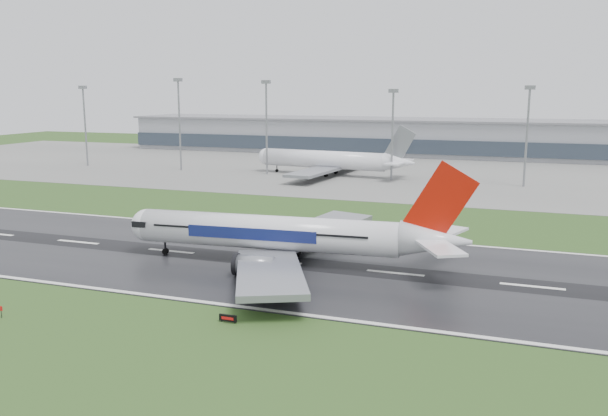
% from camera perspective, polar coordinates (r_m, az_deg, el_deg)
% --- Properties ---
extents(ground, '(520.00, 520.00, 0.00)m').
position_cam_1_polar(ground, '(111.40, -12.21, -3.97)').
color(ground, '#254318').
rests_on(ground, ground).
extents(runway, '(400.00, 45.00, 0.10)m').
position_cam_1_polar(runway, '(111.39, -12.21, -3.94)').
color(runway, black).
rests_on(runway, ground).
extents(apron, '(400.00, 130.00, 0.08)m').
position_cam_1_polar(apron, '(225.58, 4.63, 3.66)').
color(apron, slate).
rests_on(apron, ground).
extents(terminal, '(240.00, 36.00, 15.00)m').
position_cam_1_polar(terminal, '(283.01, 7.80, 6.55)').
color(terminal, gray).
rests_on(terminal, ground).
extents(main_airliner, '(61.21, 58.72, 16.84)m').
position_cam_1_polar(main_airliner, '(99.34, -1.24, -0.46)').
color(main_airliner, silver).
rests_on(main_airliner, runway).
extents(parked_airliner, '(62.60, 59.14, 16.70)m').
position_cam_1_polar(parked_airliner, '(206.06, 2.41, 5.36)').
color(parked_airliner, white).
rests_on(parked_airliner, apron).
extents(runway_sign, '(2.31, 0.35, 1.04)m').
position_cam_1_polar(runway_sign, '(76.97, -7.06, -10.13)').
color(runway_sign, black).
rests_on(runway_sign, ground).
extents(floodmast_0, '(0.64, 0.64, 28.66)m').
position_cam_1_polar(floodmast_0, '(246.49, -19.60, 7.01)').
color(floodmast_0, gray).
rests_on(floodmast_0, ground).
extents(floodmast_1, '(0.64, 0.64, 31.14)m').
position_cam_1_polar(floodmast_1, '(223.26, -11.45, 7.41)').
color(floodmast_1, gray).
rests_on(floodmast_1, ground).
extents(floodmast_2, '(0.64, 0.64, 30.26)m').
position_cam_1_polar(floodmast_2, '(208.23, -3.49, 7.25)').
color(floodmast_2, gray).
rests_on(floodmast_2, ground).
extents(floodmast_3, '(0.64, 0.64, 27.35)m').
position_cam_1_polar(floodmast_3, '(195.73, 8.18, 6.51)').
color(floodmast_3, gray).
rests_on(floodmast_3, ground).
extents(floodmast_4, '(0.64, 0.64, 28.29)m').
position_cam_1_polar(floodmast_4, '(191.91, 19.92, 6.04)').
color(floodmast_4, gray).
rests_on(floodmast_4, ground).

